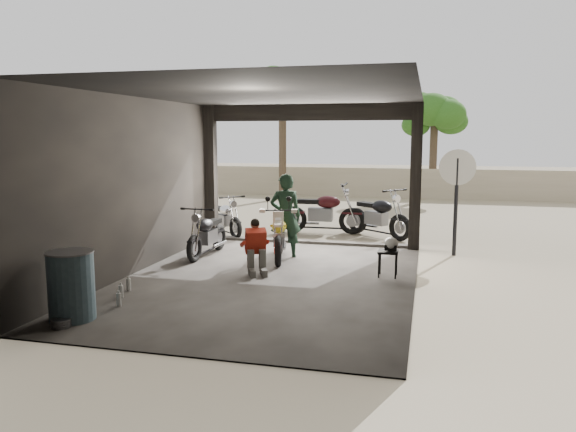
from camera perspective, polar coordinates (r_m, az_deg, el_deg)
The scene contains 16 objects.
ground at distance 9.82m, azimuth -2.05°, elevation -6.62°, with size 80.00×80.00×0.00m, color #7A6D56.
garage at distance 10.10m, azimuth -1.23°, elevation 1.18°, with size 7.00×7.13×3.20m.
boundary_wall at distance 23.35m, azimuth 7.54°, elevation 3.42°, with size 18.00×0.30×1.20m, color gray.
tree_left at distance 22.40m, azimuth -0.56°, elevation 11.96°, with size 2.20×2.20×5.60m.
tree_right at distance 23.15m, azimuth 14.70°, elevation 10.51°, with size 2.20×2.20×5.00m.
main_bike at distance 11.36m, azimuth -0.91°, elevation -1.71°, with size 0.69×1.67×1.11m, color beige, non-canonical shape.
left_bike at distance 11.81m, azimuth -8.22°, elevation -1.51°, with size 0.66×1.59×1.08m, color black, non-canonical shape.
outside_bike_a at distance 14.20m, azimuth -6.49°, elevation 0.08°, with size 0.64×1.54×1.04m, color black, non-canonical shape.
outside_bike_b at distance 14.47m, azimuth 3.55°, elevation 0.78°, with size 0.79×1.92×1.30m, color #360D11, non-canonical shape.
outside_bike_c at distance 14.10m, azimuth 9.12°, elevation 0.36°, with size 0.75×1.82×1.23m, color black, non-canonical shape.
rider at distance 11.51m, azimuth -0.25°, elevation -0.00°, with size 0.64×0.42×1.74m, color black.
mechanic at distance 10.18m, azimuth -3.23°, elevation -3.30°, with size 0.49×0.67×0.97m, color #B82D18, non-canonical shape.
stool at distance 10.12m, azimuth 10.13°, elevation -3.90°, with size 0.35×0.35×0.49m.
helmet at distance 10.11m, azimuth 10.43°, elevation -2.81°, with size 0.25×0.27×0.24m, color silver.
oil_drum at distance 8.20m, azimuth -21.16°, elevation -6.71°, with size 0.62×0.62×0.96m, color #354D59.
sign_post at distance 12.15m, azimuth 16.77°, elevation 3.02°, with size 0.74×0.08×2.23m.
Camera 1 is at (2.65, -9.12, 2.51)m, focal length 35.00 mm.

